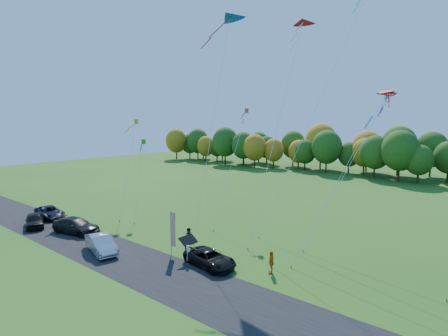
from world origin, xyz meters
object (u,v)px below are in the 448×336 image
Objects in this scene: black_suv at (210,258)px; feather_flag at (172,229)px; silver_sedan at (101,244)px; person_east at (271,262)px.

black_suv is 1.20× the size of feather_flag.
person_east reaches higher than silver_sedan.
feather_flag is (5.60, 3.44, 1.66)m from silver_sedan.
silver_sedan is 15.23m from person_east.
feather_flag reaches higher than silver_sedan.
silver_sedan is at bearing -148.46° from feather_flag.
person_east is 0.45× the size of feather_flag.
person_east reaches higher than black_suv.
feather_flag is at bearing -104.34° from person_east.
feather_flag is at bearing 103.88° from black_suv.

